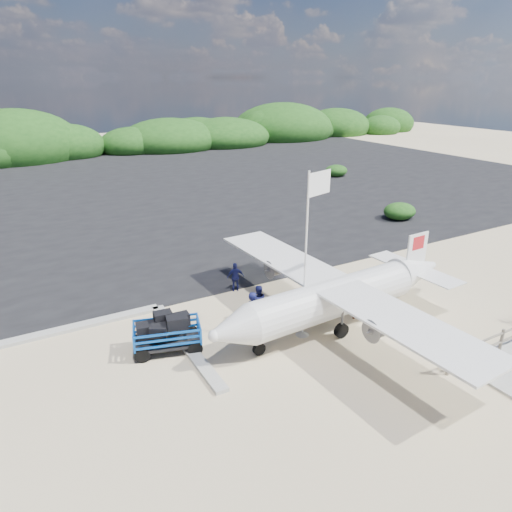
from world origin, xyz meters
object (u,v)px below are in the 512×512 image
at_px(crew_c, 236,277).
at_px(aircraft_large, 219,184).
at_px(flagpole, 302,335).
at_px(baggage_cart, 169,350).
at_px(crew_b, 258,303).
at_px(crew_a, 252,314).
at_px(signboard, 361,312).

distance_m(crew_c, aircraft_large, 24.63).
relative_size(flagpole, aircraft_large, 0.47).
height_order(baggage_cart, crew_b, crew_b).
bearing_deg(crew_a, flagpole, 132.10).
xyz_separation_m(flagpole, signboard, (3.43, 0.29, 0.00)).
relative_size(crew_b, crew_c, 1.11).
height_order(signboard, crew_c, crew_c).
bearing_deg(signboard, baggage_cart, 147.78).
xyz_separation_m(baggage_cart, crew_a, (3.44, -0.53, 0.96)).
distance_m(signboard, aircraft_large, 28.07).
height_order(signboard, crew_b, crew_b).
height_order(flagpole, crew_c, flagpole).
bearing_deg(flagpole, crew_c, 95.47).
bearing_deg(aircraft_large, flagpole, 69.11).
bearing_deg(aircraft_large, baggage_cart, 58.52).
relative_size(signboard, crew_a, 0.84).
distance_m(crew_b, crew_c, 3.17).
xyz_separation_m(flagpole, crew_c, (-0.49, 5.12, 0.75)).
relative_size(flagpole, crew_a, 3.56).
distance_m(crew_a, crew_c, 4.25).
distance_m(flagpole, aircraft_large, 29.24).
relative_size(crew_a, crew_b, 1.16).
bearing_deg(signboard, crew_a, 147.79).
bearing_deg(flagpole, signboard, 4.79).
xyz_separation_m(signboard, crew_b, (-4.42, 1.71, 0.83)).
relative_size(baggage_cart, crew_a, 1.44).
relative_size(flagpole, crew_c, 4.58).
bearing_deg(baggage_cart, signboard, 7.08).
bearing_deg(crew_c, baggage_cart, 51.22).
xyz_separation_m(crew_b, crew_c, (0.50, 3.13, -0.08)).
bearing_deg(aircraft_large, crew_a, 65.02).
height_order(baggage_cart, aircraft_large, aircraft_large).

